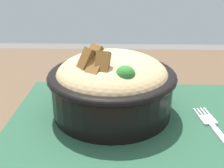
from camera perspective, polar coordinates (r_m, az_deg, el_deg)
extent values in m
cube|color=#4C3826|center=(0.46, 2.37, -9.82)|extent=(1.00, 0.80, 0.04)
cube|color=#1E422D|center=(0.46, 6.85, -7.22)|extent=(0.44, 0.29, 0.00)
cylinder|color=black|center=(0.46, 0.00, -1.64)|extent=(0.19, 0.19, 0.07)
torus|color=black|center=(0.45, 0.00, 1.72)|extent=(0.21, 0.21, 0.01)
ellipsoid|color=tan|center=(0.45, 0.00, 1.84)|extent=(0.25, 0.25, 0.07)
sphere|color=#286926|center=(0.40, 2.16, 1.63)|extent=(0.03, 0.03, 0.03)
sphere|color=#286926|center=(0.44, -3.64, 4.36)|extent=(0.04, 0.04, 0.04)
cylinder|color=orange|center=(0.42, -5.50, 2.64)|extent=(0.03, 0.02, 0.01)
cube|color=brown|center=(0.42, -5.69, 4.01)|extent=(0.04, 0.04, 0.05)
cube|color=brown|center=(0.41, -4.77, 3.94)|extent=(0.04, 0.05, 0.05)
cube|color=brown|center=(0.40, -3.54, 3.35)|extent=(0.04, 0.05, 0.04)
cube|color=brown|center=(0.40, -2.09, 3.03)|extent=(0.03, 0.04, 0.05)
cube|color=silver|center=(0.44, 21.58, -10.51)|extent=(0.02, 0.06, 0.00)
cube|color=silver|center=(0.46, 19.56, -8.02)|extent=(0.01, 0.01, 0.00)
cube|color=silver|center=(0.48, 18.62, -6.85)|extent=(0.03, 0.03, 0.00)
cube|color=silver|center=(0.50, 18.42, -5.33)|extent=(0.01, 0.02, 0.00)
cube|color=silver|center=(0.50, 17.79, -5.38)|extent=(0.01, 0.02, 0.00)
cube|color=silver|center=(0.50, 17.14, -5.44)|extent=(0.01, 0.02, 0.00)
cube|color=silver|center=(0.49, 16.50, -5.50)|extent=(0.01, 0.02, 0.00)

